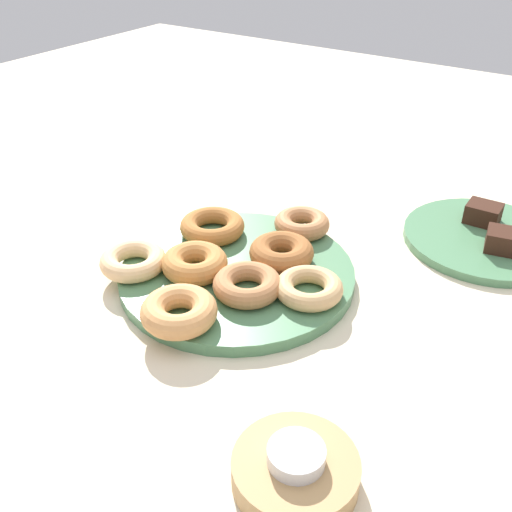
{
  "coord_description": "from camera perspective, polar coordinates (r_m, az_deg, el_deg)",
  "views": [
    {
      "loc": [
        0.52,
        0.37,
        0.44
      ],
      "look_at": [
        0.0,
        0.03,
        0.05
      ],
      "focal_mm": 41.16,
      "sensor_mm": 36.0,
      "label": 1
    }
  ],
  "objects": [
    {
      "name": "donut_2",
      "position": [
        0.71,
        5.18,
        -3.09
      ],
      "size": [
        0.09,
        0.09,
        0.02
      ],
      "primitive_type": "torus",
      "rotation": [
        0.0,
        0.0,
        4.6
      ],
      "color": "tan",
      "rests_on": "donut_plate"
    },
    {
      "name": "donut_4",
      "position": [
        0.77,
        2.5,
        0.34
      ],
      "size": [
        0.12,
        0.12,
        0.03
      ],
      "primitive_type": "torus",
      "rotation": [
        0.0,
        0.0,
        5.34
      ],
      "color": "#995B2D",
      "rests_on": "donut_plate"
    },
    {
      "name": "tealight",
      "position": [
        0.52,
        3.93,
        -18.76
      ],
      "size": [
        0.05,
        0.05,
        0.01
      ],
      "primitive_type": "cylinder",
      "color": "silver",
      "rests_on": "candle_holder"
    },
    {
      "name": "donut_0",
      "position": [
        0.84,
        -4.27,
        2.9
      ],
      "size": [
        0.13,
        0.13,
        0.03
      ],
      "primitive_type": "torus",
      "rotation": [
        0.0,
        0.0,
        3.9
      ],
      "color": "#AD6B33",
      "rests_on": "donut_plate"
    },
    {
      "name": "donut_6",
      "position": [
        0.84,
        4.48,
        3.16
      ],
      "size": [
        0.08,
        0.08,
        0.03
      ],
      "primitive_type": "torus",
      "rotation": [
        0.0,
        0.0,
        3.12
      ],
      "color": "#B27547",
      "rests_on": "donut_plate"
    },
    {
      "name": "candle_holder",
      "position": [
        0.54,
        3.85,
        -20.12
      ],
      "size": [
        0.11,
        0.11,
        0.03
      ],
      "primitive_type": "cylinder",
      "color": "tan",
      "rests_on": "ground_plane"
    },
    {
      "name": "donut_7",
      "position": [
        0.67,
        -7.5,
        -5.34
      ],
      "size": [
        0.12,
        0.12,
        0.03
      ],
      "primitive_type": "torus",
      "rotation": [
        0.0,
        0.0,
        0.51
      ],
      "color": "tan",
      "rests_on": "donut_plate"
    },
    {
      "name": "donut_plate",
      "position": [
        0.77,
        -1.86,
        -1.72
      ],
      "size": [
        0.31,
        0.31,
        0.02
      ],
      "primitive_type": "cylinder",
      "color": "#4C7F56",
      "rests_on": "ground_plane"
    },
    {
      "name": "brownie_far",
      "position": [
        0.87,
        22.99,
        1.37
      ],
      "size": [
        0.05,
        0.06,
        0.03
      ],
      "primitive_type": "cube",
      "rotation": [
        0.0,
        0.0,
        0.2
      ],
      "color": "#381E14",
      "rests_on": "cake_plate"
    },
    {
      "name": "donut_5",
      "position": [
        0.75,
        -5.98,
        -0.69
      ],
      "size": [
        0.12,
        0.12,
        0.03
      ],
      "primitive_type": "torus",
      "rotation": [
        0.0,
        0.0,
        3.74
      ],
      "color": "#BC7A3D",
      "rests_on": "donut_plate"
    },
    {
      "name": "ground_plane",
      "position": [
        0.77,
        -1.85,
        -2.22
      ],
      "size": [
        2.4,
        2.4,
        0.0
      ],
      "primitive_type": "plane",
      "color": "beige"
    },
    {
      "name": "brownie_near",
      "position": [
        0.94,
        21.21,
        3.89
      ],
      "size": [
        0.04,
        0.05,
        0.03
      ],
      "primitive_type": "cube",
      "rotation": [
        0.0,
        0.0,
        0.01
      ],
      "color": "#381E14",
      "rests_on": "cake_plate"
    },
    {
      "name": "donut_3",
      "position": [
        0.78,
        -11.85,
        -0.46
      ],
      "size": [
        0.12,
        0.12,
        0.02
      ],
      "primitive_type": "torus",
      "rotation": [
        0.0,
        0.0,
        4.0
      ],
      "color": "#EABC84",
      "rests_on": "donut_plate"
    },
    {
      "name": "donut_1",
      "position": [
        0.71,
        -0.84,
        -2.79
      ],
      "size": [
        0.12,
        0.12,
        0.03
      ],
      "primitive_type": "torus",
      "rotation": [
        0.0,
        0.0,
        2.46
      ],
      "color": "#B27547",
      "rests_on": "donut_plate"
    },
    {
      "name": "cake_plate",
      "position": [
        0.91,
        21.41,
        1.58
      ],
      "size": [
        0.23,
        0.23,
        0.01
      ],
      "primitive_type": "cylinder",
      "color": "#4C7F56",
      "rests_on": "ground_plane"
    }
  ]
}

